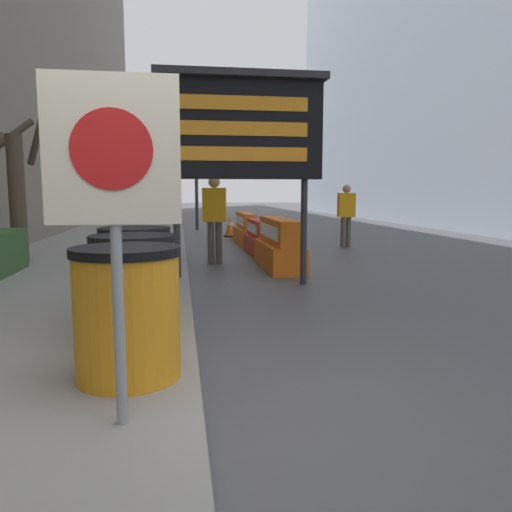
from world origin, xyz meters
name	(u,v)px	position (x,y,z in m)	size (l,w,h in m)	color
ground_plane	(203,427)	(0.00, 0.00, 0.00)	(120.00, 120.00, 0.00)	#474749
bare_tree	(17,181)	(-3.03, 6.85, 1.62)	(1.56, 1.25, 3.37)	#4C3D2D
barrel_drum_foreground	(127,313)	(-0.48, 0.50, 0.61)	(0.73, 0.73, 0.90)	orange
barrel_drum_middle	(134,287)	(-0.51, 1.42, 0.61)	(0.73, 0.73, 0.90)	orange
barrel_drum_back	(135,271)	(-0.58, 2.34, 0.61)	(0.73, 0.73, 0.90)	orange
warning_sign	(113,178)	(-0.45, -0.21, 1.49)	(0.69, 0.08, 1.86)	gray
message_board	(241,128)	(0.80, 4.47, 2.33)	(2.50, 0.36, 3.12)	#28282B
jersey_barrier_orange_far	(279,246)	(1.70, 6.18, 0.41)	(0.61, 2.16, 0.93)	orange
jersey_barrier_red_striped	(259,238)	(1.70, 8.53, 0.34)	(0.52, 1.74, 0.77)	red
jersey_barrier_orange_near	(246,230)	(1.70, 10.81, 0.36)	(0.53, 2.00, 0.83)	orange
traffic_cone_near	(230,226)	(1.46, 12.79, 0.34)	(0.39, 0.39, 0.70)	black
traffic_light_near_curb	(196,143)	(0.54, 15.82, 3.19)	(0.28, 0.44, 4.43)	#2D2D30
pedestrian_worker	(346,210)	(4.10, 9.38, 0.94)	(0.43, 0.28, 1.60)	#514C42
pedestrian_passerby	(214,212)	(0.57, 6.94, 1.01)	(0.49, 0.34, 1.72)	#514C42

